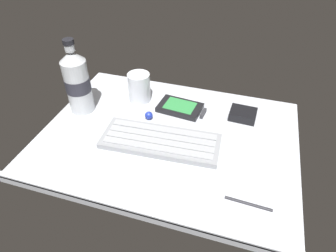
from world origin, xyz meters
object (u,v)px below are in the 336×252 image
at_px(juice_cup, 139,88).
at_px(stylus_pen, 249,203).
at_px(handheld_device, 182,108).
at_px(water_bottle, 77,82).
at_px(keyboard, 160,141).
at_px(trackball_mouse, 149,115).
at_px(charger_block, 243,114).

distance_m(juice_cup, stylus_pen, 0.44).
relative_size(handheld_device, water_bottle, 0.64).
distance_m(keyboard, trackball_mouse, 0.10).
relative_size(juice_cup, charger_block, 1.21).
relative_size(water_bottle, trackball_mouse, 9.45).
distance_m(keyboard, stylus_pen, 0.25).
bearing_deg(juice_cup, keyboard, -54.30).
xyz_separation_m(charger_block, trackball_mouse, (-0.24, -0.08, -0.00)).
bearing_deg(keyboard, charger_block, 41.75).
height_order(charger_block, stylus_pen, charger_block).
relative_size(charger_block, stylus_pen, 0.74).
distance_m(handheld_device, stylus_pen, 0.34).
bearing_deg(handheld_device, juice_cup, 174.03).
relative_size(keyboard, trackball_mouse, 13.45).
bearing_deg(water_bottle, juice_cup, 33.72).
height_order(keyboard, stylus_pen, keyboard).
relative_size(juice_cup, trackball_mouse, 3.86).
distance_m(keyboard, handheld_device, 0.15).
bearing_deg(trackball_mouse, stylus_pen, -35.45).
height_order(trackball_mouse, stylus_pen, trackball_mouse).
xyz_separation_m(trackball_mouse, stylus_pen, (0.29, -0.20, -0.01)).
height_order(keyboard, juice_cup, juice_cup).
height_order(juice_cup, charger_block, juice_cup).
height_order(juice_cup, water_bottle, water_bottle).
height_order(handheld_device, water_bottle, water_bottle).
distance_m(keyboard, charger_block, 0.24).
bearing_deg(charger_block, juice_cup, 179.91).
bearing_deg(keyboard, water_bottle, 164.31).
bearing_deg(juice_cup, water_bottle, -146.28).
height_order(juice_cup, trackball_mouse, juice_cup).
xyz_separation_m(keyboard, trackball_mouse, (-0.06, 0.08, 0.00)).
height_order(keyboard, trackball_mouse, trackball_mouse).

